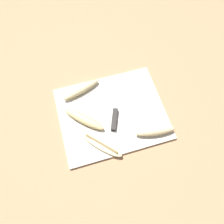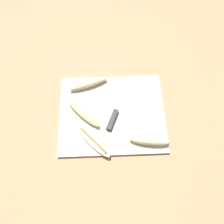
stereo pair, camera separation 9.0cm
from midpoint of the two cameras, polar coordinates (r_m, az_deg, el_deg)
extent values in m
plane|color=tan|center=(0.92, 2.78, -0.87)|extent=(4.00, 4.00, 0.00)
cube|color=beige|center=(0.92, 2.80, -0.72)|extent=(0.44, 0.35, 0.01)
cube|color=black|center=(0.89, 2.67, -2.37)|extent=(0.05, 0.09, 0.02)
cube|color=#B7BABF|center=(0.94, 4.72, 2.92)|extent=(0.06, 0.11, 0.00)
ellipsoid|color=beige|center=(0.86, -1.88, -7.90)|extent=(0.16, 0.16, 0.02)
cube|color=olive|center=(0.85, -1.90, -7.71)|extent=(0.10, 0.11, 0.00)
ellipsoid|color=#EDD689|center=(0.89, -4.75, -0.65)|extent=(0.16, 0.16, 0.03)
ellipsoid|color=beige|center=(0.96, -3.55, 7.07)|extent=(0.18, 0.08, 0.03)
ellipsoid|color=beige|center=(0.87, 12.69, -7.65)|extent=(0.16, 0.06, 0.03)
camera|label=1|loc=(0.05, -87.12, 6.41)|focal=35.00mm
camera|label=2|loc=(0.05, 92.88, -6.41)|focal=35.00mm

